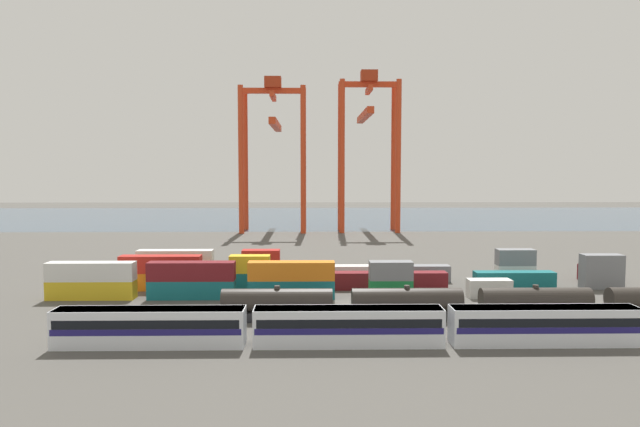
% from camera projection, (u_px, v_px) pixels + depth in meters
% --- Properties ---
extents(ground_plane, '(420.00, 420.00, 0.00)m').
position_uv_depth(ground_plane, '(334.00, 257.00, 118.34)').
color(ground_plane, '#4C4944').
extents(harbour_water, '(400.00, 110.00, 0.01)m').
position_uv_depth(harbour_water, '(323.00, 217.00, 223.60)').
color(harbour_water, '#384C60').
rests_on(harbour_water, ground_plane).
extents(passenger_train, '(59.87, 3.14, 3.90)m').
position_uv_depth(passenger_train, '(348.00, 325.00, 58.59)').
color(passenger_train, silver).
rests_on(passenger_train, ground_plane).
extents(freight_tank_row, '(59.86, 2.74, 4.20)m').
position_uv_depth(freight_tank_row, '(471.00, 303.00, 68.77)').
color(freight_tank_row, '#232326').
rests_on(freight_tank_row, ground_plane).
extents(shipping_container_0, '(12.10, 2.44, 2.60)m').
position_uv_depth(shipping_container_0, '(92.00, 290.00, 79.88)').
color(shipping_container_0, gold).
rests_on(shipping_container_0, ground_plane).
extents(shipping_container_1, '(12.10, 2.44, 2.60)m').
position_uv_depth(shipping_container_1, '(91.00, 271.00, 79.68)').
color(shipping_container_1, silver).
rests_on(shipping_container_1, shipping_container_0).
extents(shipping_container_2, '(12.10, 2.44, 2.60)m').
position_uv_depth(shipping_container_2, '(192.00, 289.00, 80.12)').
color(shipping_container_2, '#146066').
rests_on(shipping_container_2, ground_plane).
extents(shipping_container_3, '(12.10, 2.44, 2.60)m').
position_uv_depth(shipping_container_3, '(192.00, 271.00, 79.93)').
color(shipping_container_3, maroon).
rests_on(shipping_container_3, shipping_container_2).
extents(shipping_container_4, '(12.10, 2.44, 2.60)m').
position_uv_depth(shipping_container_4, '(292.00, 289.00, 80.36)').
color(shipping_container_4, '#146066').
rests_on(shipping_container_4, ground_plane).
extents(shipping_container_5, '(12.10, 2.44, 2.60)m').
position_uv_depth(shipping_container_5, '(291.00, 271.00, 80.17)').
color(shipping_container_5, orange).
rests_on(shipping_container_5, shipping_container_4).
extents(shipping_container_6, '(6.04, 2.44, 2.60)m').
position_uv_depth(shipping_container_6, '(391.00, 289.00, 80.60)').
color(shipping_container_6, '#197538').
rests_on(shipping_container_6, ground_plane).
extents(shipping_container_7, '(6.04, 2.44, 2.60)m').
position_uv_depth(shipping_container_7, '(391.00, 270.00, 80.41)').
color(shipping_container_7, slate).
rests_on(shipping_container_7, shipping_container_6).
extents(shipping_container_8, '(6.04, 2.44, 2.60)m').
position_uv_depth(shipping_container_8, '(489.00, 288.00, 80.85)').
color(shipping_container_8, silver).
rests_on(shipping_container_8, ground_plane).
extents(shipping_container_9, '(12.10, 2.44, 2.60)m').
position_uv_depth(shipping_container_9, '(161.00, 281.00, 86.06)').
color(shipping_container_9, orange).
rests_on(shipping_container_9, ground_plane).
extents(shipping_container_10, '(12.10, 2.44, 2.60)m').
position_uv_depth(shipping_container_10, '(161.00, 264.00, 85.87)').
color(shipping_container_10, '#AD211C').
rests_on(shipping_container_10, shipping_container_9).
extents(shipping_container_11, '(6.04, 2.44, 2.60)m').
position_uv_depth(shipping_container_11, '(250.00, 281.00, 86.29)').
color(shipping_container_11, '#146066').
rests_on(shipping_container_11, ground_plane).
extents(shipping_container_12, '(6.04, 2.44, 2.60)m').
position_uv_depth(shipping_container_12, '(250.00, 264.00, 86.10)').
color(shipping_container_12, gold).
rests_on(shipping_container_12, shipping_container_11).
extents(shipping_container_13, '(12.10, 2.44, 2.60)m').
position_uv_depth(shipping_container_13, '(339.00, 281.00, 86.52)').
color(shipping_container_13, maroon).
rests_on(shipping_container_13, ground_plane).
extents(shipping_container_14, '(6.04, 2.44, 2.60)m').
position_uv_depth(shipping_container_14, '(427.00, 280.00, 86.76)').
color(shipping_container_14, maroon).
rests_on(shipping_container_14, ground_plane).
extents(shipping_container_15, '(12.10, 2.44, 2.60)m').
position_uv_depth(shipping_container_15, '(514.00, 280.00, 86.99)').
color(shipping_container_15, '#146066').
rests_on(shipping_container_15, ground_plane).
extents(shipping_container_16, '(6.04, 2.44, 2.60)m').
position_uv_depth(shipping_container_16, '(601.00, 280.00, 87.22)').
color(shipping_container_16, slate).
rests_on(shipping_container_16, ground_plane).
extents(shipping_container_17, '(6.04, 2.44, 2.60)m').
position_uv_depth(shipping_container_17, '(602.00, 263.00, 87.03)').
color(shipping_container_17, slate).
rests_on(shipping_container_17, shipping_container_16).
extents(shipping_container_18, '(12.10, 2.44, 2.60)m').
position_uv_depth(shipping_container_18, '(176.00, 274.00, 92.11)').
color(shipping_container_18, '#197538').
rests_on(shipping_container_18, ground_plane).
extents(shipping_container_19, '(12.10, 2.44, 2.60)m').
position_uv_depth(shipping_container_19, '(175.00, 258.00, 91.92)').
color(shipping_container_19, silver).
rests_on(shipping_container_19, shipping_container_18).
extents(shipping_container_20, '(6.04, 2.44, 2.60)m').
position_uv_depth(shipping_container_20, '(261.00, 274.00, 92.35)').
color(shipping_container_20, gold).
rests_on(shipping_container_20, ground_plane).
extents(shipping_container_21, '(6.04, 2.44, 2.60)m').
position_uv_depth(shipping_container_21, '(261.00, 258.00, 92.16)').
color(shipping_container_21, '#AD211C').
rests_on(shipping_container_21, shipping_container_20).
extents(shipping_container_22, '(12.10, 2.44, 2.60)m').
position_uv_depth(shipping_container_22, '(346.00, 273.00, 92.59)').
color(shipping_container_22, silver).
rests_on(shipping_container_22, ground_plane).
extents(shipping_container_23, '(6.04, 2.44, 2.60)m').
position_uv_depth(shipping_container_23, '(431.00, 273.00, 92.83)').
color(shipping_container_23, slate).
rests_on(shipping_container_23, ground_plane).
extents(shipping_container_24, '(6.04, 2.44, 2.60)m').
position_uv_depth(shipping_container_24, '(515.00, 273.00, 93.07)').
color(shipping_container_24, silver).
rests_on(shipping_container_24, ground_plane).
extents(shipping_container_25, '(6.04, 2.44, 2.60)m').
position_uv_depth(shipping_container_25, '(515.00, 257.00, 92.88)').
color(shipping_container_25, slate).
rests_on(shipping_container_25, shipping_container_24).
extents(shipping_container_26, '(6.04, 2.44, 2.60)m').
position_uv_depth(shipping_container_26, '(599.00, 273.00, 93.31)').
color(shipping_container_26, maroon).
rests_on(shipping_container_26, ground_plane).
extents(gantry_crane_west, '(19.28, 35.54, 45.25)m').
position_uv_depth(gantry_crane_west, '(274.00, 139.00, 170.33)').
color(gantry_crane_west, red).
rests_on(gantry_crane_west, ground_plane).
extents(gantry_crane_central, '(17.78, 35.97, 47.16)m').
position_uv_depth(gantry_crane_central, '(368.00, 134.00, 170.90)').
color(gantry_crane_central, red).
rests_on(gantry_crane_central, ground_plane).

